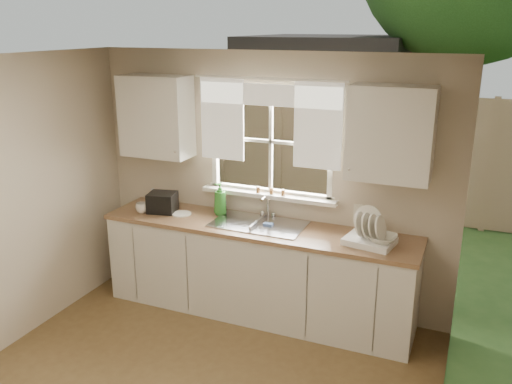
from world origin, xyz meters
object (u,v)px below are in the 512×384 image
at_px(dish_rack, 370,235).
at_px(black_appliance, 162,202).
at_px(soap_bottle_a, 220,199).
at_px(cup, 142,208).

bearing_deg(dish_rack, black_appliance, 179.21).
relative_size(dish_rack, soap_bottle_a, 1.38).
xyz_separation_m(dish_rack, black_appliance, (-2.10, 0.03, 0.02)).
bearing_deg(black_appliance, soap_bottle_a, 2.40).
height_order(soap_bottle_a, black_appliance, soap_bottle_a).
distance_m(soap_bottle_a, cup, 0.80).
xyz_separation_m(dish_rack, cup, (-2.27, -0.08, -0.03)).
bearing_deg(black_appliance, cup, -159.43).
height_order(soap_bottle_a, cup, soap_bottle_a).
distance_m(dish_rack, soap_bottle_a, 1.53).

